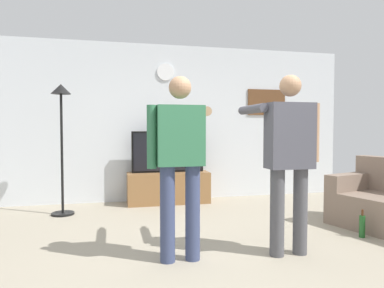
{
  "coord_description": "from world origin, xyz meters",
  "views": [
    {
      "loc": [
        -1.04,
        -3.15,
        1.24
      ],
      "look_at": [
        -0.04,
        1.2,
        1.05
      ],
      "focal_mm": 32.71,
      "sensor_mm": 36.0,
      "label": 1
    }
  ],
  "objects_px": {
    "tv_stand": "(168,188)",
    "wall_clock": "(165,72)",
    "framed_picture": "(266,102)",
    "beverage_bottle": "(362,226)",
    "floor_lamp": "(61,122)",
    "person_standing_nearer_couch": "(289,153)",
    "television": "(168,152)",
    "person_standing_nearer_lamp": "(180,156)"
  },
  "relations": [
    {
      "from": "tv_stand",
      "to": "wall_clock",
      "type": "height_order",
      "value": "wall_clock"
    },
    {
      "from": "wall_clock",
      "to": "framed_picture",
      "type": "xyz_separation_m",
      "value": [
        1.89,
        0.0,
        -0.49
      ]
    },
    {
      "from": "beverage_bottle",
      "to": "floor_lamp",
      "type": "bearing_deg",
      "value": 151.55
    },
    {
      "from": "framed_picture",
      "to": "person_standing_nearer_couch",
      "type": "xyz_separation_m",
      "value": [
        -1.12,
        -2.93,
        -0.73
      ]
    },
    {
      "from": "floor_lamp",
      "to": "beverage_bottle",
      "type": "distance_m",
      "value": 4.15
    },
    {
      "from": "wall_clock",
      "to": "person_standing_nearer_couch",
      "type": "height_order",
      "value": "wall_clock"
    },
    {
      "from": "floor_lamp",
      "to": "person_standing_nearer_couch",
      "type": "bearing_deg",
      "value": -42.47
    },
    {
      "from": "television",
      "to": "beverage_bottle",
      "type": "height_order",
      "value": "television"
    },
    {
      "from": "person_standing_nearer_lamp",
      "to": "beverage_bottle",
      "type": "distance_m",
      "value": 2.34
    },
    {
      "from": "wall_clock",
      "to": "floor_lamp",
      "type": "height_order",
      "value": "wall_clock"
    },
    {
      "from": "person_standing_nearer_couch",
      "to": "television",
      "type": "bearing_deg",
      "value": 106.1
    },
    {
      "from": "television",
      "to": "floor_lamp",
      "type": "bearing_deg",
      "value": -163.21
    },
    {
      "from": "framed_picture",
      "to": "television",
      "type": "bearing_deg",
      "value": -172.52
    },
    {
      "from": "wall_clock",
      "to": "beverage_bottle",
      "type": "height_order",
      "value": "wall_clock"
    },
    {
      "from": "tv_stand",
      "to": "beverage_bottle",
      "type": "height_order",
      "value": "tv_stand"
    },
    {
      "from": "television",
      "to": "floor_lamp",
      "type": "relative_size",
      "value": 0.64
    },
    {
      "from": "television",
      "to": "person_standing_nearer_couch",
      "type": "xyz_separation_m",
      "value": [
        0.77,
        -2.68,
        0.15
      ]
    },
    {
      "from": "tv_stand",
      "to": "television",
      "type": "distance_m",
      "value": 0.6
    },
    {
      "from": "beverage_bottle",
      "to": "framed_picture",
      "type": "bearing_deg",
      "value": 89.47
    },
    {
      "from": "wall_clock",
      "to": "person_standing_nearer_lamp",
      "type": "height_order",
      "value": "wall_clock"
    },
    {
      "from": "person_standing_nearer_couch",
      "to": "floor_lamp",
      "type": "bearing_deg",
      "value": 137.53
    },
    {
      "from": "person_standing_nearer_lamp",
      "to": "person_standing_nearer_couch",
      "type": "relative_size",
      "value": 0.98
    },
    {
      "from": "person_standing_nearer_couch",
      "to": "framed_picture",
      "type": "bearing_deg",
      "value": 69.07
    },
    {
      "from": "person_standing_nearer_lamp",
      "to": "wall_clock",
      "type": "bearing_deg",
      "value": 83.99
    },
    {
      "from": "wall_clock",
      "to": "framed_picture",
      "type": "height_order",
      "value": "wall_clock"
    },
    {
      "from": "tv_stand",
      "to": "person_standing_nearer_couch",
      "type": "relative_size",
      "value": 0.77
    },
    {
      "from": "television",
      "to": "person_standing_nearer_couch",
      "type": "distance_m",
      "value": 2.79
    },
    {
      "from": "beverage_bottle",
      "to": "person_standing_nearer_couch",
      "type": "bearing_deg",
      "value": -164.67
    },
    {
      "from": "tv_stand",
      "to": "television",
      "type": "bearing_deg",
      "value": 90.0
    },
    {
      "from": "tv_stand",
      "to": "television",
      "type": "height_order",
      "value": "television"
    },
    {
      "from": "person_standing_nearer_lamp",
      "to": "beverage_bottle",
      "type": "xyz_separation_m",
      "value": [
        2.17,
        0.21,
        -0.86
      ]
    },
    {
      "from": "wall_clock",
      "to": "framed_picture",
      "type": "bearing_deg",
      "value": 0.15
    },
    {
      "from": "television",
      "to": "person_standing_nearer_couch",
      "type": "bearing_deg",
      "value": -73.9
    },
    {
      "from": "television",
      "to": "beverage_bottle",
      "type": "distance_m",
      "value": 3.11
    },
    {
      "from": "tv_stand",
      "to": "television",
      "type": "relative_size",
      "value": 1.13
    },
    {
      "from": "person_standing_nearer_couch",
      "to": "wall_clock",
      "type": "bearing_deg",
      "value": 104.82
    },
    {
      "from": "framed_picture",
      "to": "person_standing_nearer_lamp",
      "type": "bearing_deg",
      "value": -127.64
    },
    {
      "from": "framed_picture",
      "to": "beverage_bottle",
      "type": "relative_size",
      "value": 2.28
    },
    {
      "from": "television",
      "to": "framed_picture",
      "type": "bearing_deg",
      "value": 7.48
    },
    {
      "from": "tv_stand",
      "to": "floor_lamp",
      "type": "height_order",
      "value": "floor_lamp"
    },
    {
      "from": "floor_lamp",
      "to": "person_standing_nearer_couch",
      "type": "height_order",
      "value": "floor_lamp"
    },
    {
      "from": "television",
      "to": "person_standing_nearer_lamp",
      "type": "bearing_deg",
      "value": -96.57
    }
  ]
}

